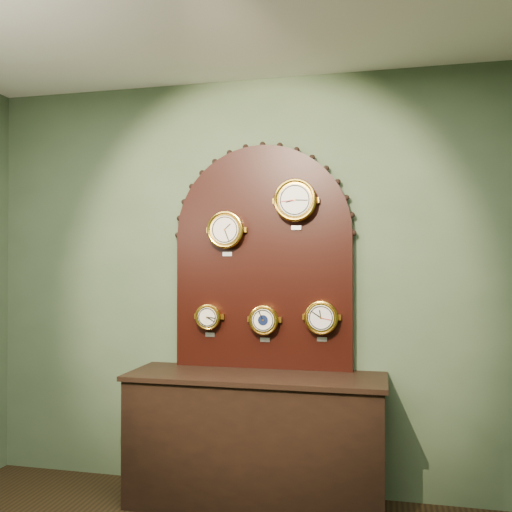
% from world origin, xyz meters
% --- Properties ---
extents(wall_back, '(4.00, 0.00, 4.00)m').
position_xyz_m(wall_back, '(0.00, 2.50, 1.40)').
color(wall_back, '#44593D').
rests_on(wall_back, ground).
extents(shop_counter, '(1.60, 0.50, 0.80)m').
position_xyz_m(shop_counter, '(0.00, 2.23, 0.40)').
color(shop_counter, black).
rests_on(shop_counter, ground_plane).
extents(display_board, '(1.26, 0.06, 1.53)m').
position_xyz_m(display_board, '(0.00, 2.45, 1.63)').
color(display_board, black).
rests_on(display_board, shop_counter).
extents(roman_clock, '(0.25, 0.08, 0.30)m').
position_xyz_m(roman_clock, '(-0.24, 2.38, 1.76)').
color(roman_clock, gold).
rests_on(roman_clock, display_board).
extents(arabic_clock, '(0.28, 0.08, 0.33)m').
position_xyz_m(arabic_clock, '(0.23, 2.38, 1.94)').
color(arabic_clock, gold).
rests_on(arabic_clock, display_board).
extents(hygrometer, '(0.17, 0.08, 0.23)m').
position_xyz_m(hygrometer, '(-0.36, 2.38, 1.17)').
color(hygrometer, gold).
rests_on(hygrometer, display_board).
extents(barometer, '(0.20, 0.08, 0.25)m').
position_xyz_m(barometer, '(0.02, 2.38, 1.16)').
color(barometer, gold).
rests_on(barometer, display_board).
extents(tide_clock, '(0.22, 0.08, 0.27)m').
position_xyz_m(tide_clock, '(0.40, 2.38, 1.18)').
color(tide_clock, gold).
rests_on(tide_clock, display_board).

